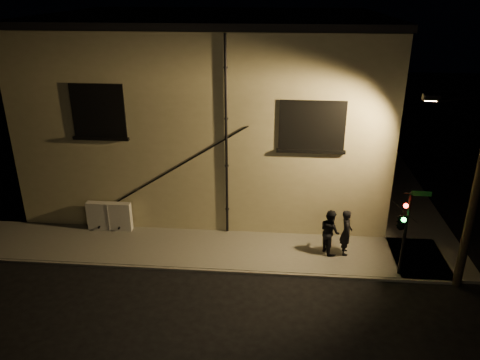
# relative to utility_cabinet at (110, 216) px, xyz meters

# --- Properties ---
(ground) EXTENTS (90.00, 90.00, 0.00)m
(ground) POSITION_rel_utility_cabinet_xyz_m (6.96, -2.70, -0.76)
(ground) COLOR black
(sidewalk) EXTENTS (21.00, 16.00, 0.12)m
(sidewalk) POSITION_rel_utility_cabinet_xyz_m (8.18, 1.69, -0.70)
(sidewalk) COLOR #605F56
(sidewalk) RESTS_ON ground
(building) EXTENTS (16.20, 12.23, 8.80)m
(building) POSITION_rel_utility_cabinet_xyz_m (3.96, 6.29, 3.64)
(building) COLOR #BCB387
(building) RESTS_ON ground
(utility_cabinet) EXTENTS (1.95, 0.33, 1.28)m
(utility_cabinet) POSITION_rel_utility_cabinet_xyz_m (0.00, 0.00, 0.00)
(utility_cabinet) COLOR beige
(utility_cabinet) RESTS_ON sidewalk
(pedestrian_a) EXTENTS (0.46, 0.70, 1.90)m
(pedestrian_a) POSITION_rel_utility_cabinet_xyz_m (10.05, -1.12, 0.31)
(pedestrian_a) COLOR black
(pedestrian_a) RESTS_ON sidewalk
(pedestrian_b) EXTENTS (1.01, 1.11, 1.86)m
(pedestrian_b) POSITION_rel_utility_cabinet_xyz_m (9.42, -1.09, 0.29)
(pedestrian_b) COLOR black
(pedestrian_b) RESTS_ON sidewalk
(traffic_signal) EXTENTS (1.37, 1.99, 3.38)m
(traffic_signal) POSITION_rel_utility_cabinet_xyz_m (11.72, -2.51, 1.63)
(traffic_signal) COLOR black
(traffic_signal) RESTS_ON sidewalk
(streetlamp_pole) EXTENTS (2.03, 1.39, 7.24)m
(streetlamp_pole) POSITION_rel_utility_cabinet_xyz_m (13.81, -2.74, 3.08)
(streetlamp_pole) COLOR black
(streetlamp_pole) RESTS_ON ground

